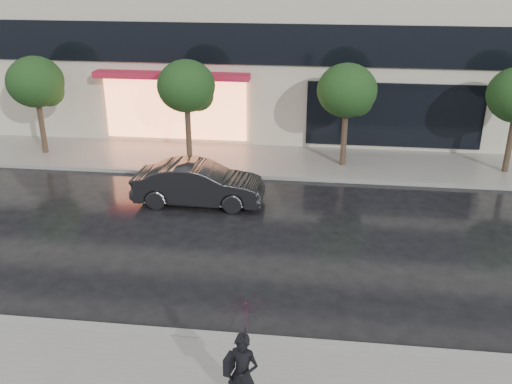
# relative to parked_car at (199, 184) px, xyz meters

# --- Properties ---
(ground) EXTENTS (120.00, 120.00, 0.00)m
(ground) POSITION_rel_parked_car_xyz_m (1.74, -6.00, -0.70)
(ground) COLOR black
(ground) RESTS_ON ground
(sidewalk_far) EXTENTS (60.00, 3.50, 0.12)m
(sidewalk_far) POSITION_rel_parked_car_xyz_m (1.74, 4.25, -0.64)
(sidewalk_far) COLOR slate
(sidewalk_far) RESTS_ON ground
(curb_near) EXTENTS (60.00, 0.25, 0.14)m
(curb_near) POSITION_rel_parked_car_xyz_m (1.74, -7.00, -0.63)
(curb_near) COLOR gray
(curb_near) RESTS_ON ground
(curb_far) EXTENTS (60.00, 0.25, 0.14)m
(curb_far) POSITION_rel_parked_car_xyz_m (1.74, 2.50, -0.63)
(curb_far) COLOR gray
(curb_far) RESTS_ON ground
(tree_far_west) EXTENTS (2.20, 2.20, 3.99)m
(tree_far_west) POSITION_rel_parked_car_xyz_m (-7.20, 4.03, 2.22)
(tree_far_west) COLOR #33261C
(tree_far_west) RESTS_ON ground
(tree_mid_west) EXTENTS (2.20, 2.20, 3.99)m
(tree_mid_west) POSITION_rel_parked_car_xyz_m (-1.20, 4.03, 2.22)
(tree_mid_west) COLOR #33261C
(tree_mid_west) RESTS_ON ground
(tree_mid_east) EXTENTS (2.20, 2.20, 3.99)m
(tree_mid_east) POSITION_rel_parked_car_xyz_m (4.80, 4.03, 2.22)
(tree_mid_east) COLOR #33261C
(tree_mid_east) RESTS_ON ground
(parked_car) EXTENTS (4.25, 1.50, 1.40)m
(parked_car) POSITION_rel_parked_car_xyz_m (0.00, 0.00, 0.00)
(parked_car) COLOR black
(parked_car) RESTS_ON ground
(pedestrian_with_umbrella) EXTENTS (1.16, 1.17, 2.30)m
(pedestrian_with_umbrella) POSITION_rel_parked_car_xyz_m (2.80, -9.04, 0.96)
(pedestrian_with_umbrella) COLOR black
(pedestrian_with_umbrella) RESTS_ON sidewalk_near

